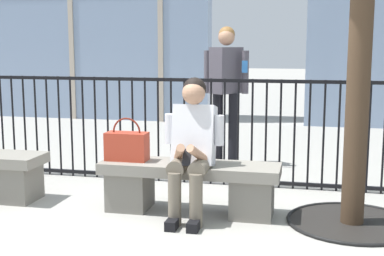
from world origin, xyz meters
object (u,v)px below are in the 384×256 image
at_px(stone_bench, 190,183).
at_px(handbag_on_bench, 127,146).
at_px(bystander_at_railing, 226,85).
at_px(seated_person_with_phone, 192,144).

distance_m(stone_bench, handbag_on_bench, 0.66).
relative_size(stone_bench, bystander_at_railing, 0.94).
bearing_deg(seated_person_with_phone, handbag_on_bench, 169.36).
bearing_deg(stone_bench, handbag_on_bench, -179.01).
distance_m(stone_bench, bystander_at_railing, 2.09).
distance_m(seated_person_with_phone, bystander_at_railing, 2.12).
xyz_separation_m(seated_person_with_phone, bystander_at_railing, (-0.05, 2.09, 0.35)).
height_order(seated_person_with_phone, handbag_on_bench, seated_person_with_phone).
bearing_deg(handbag_on_bench, stone_bench, 0.99).
distance_m(seated_person_with_phone, handbag_on_bench, 0.65).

